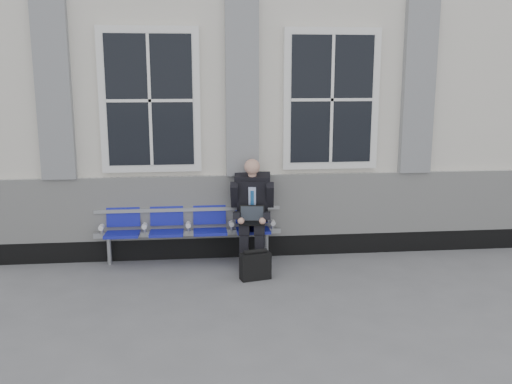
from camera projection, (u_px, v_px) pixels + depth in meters
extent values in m
plane|color=slate|center=(326.00, 291.00, 6.97)|extent=(70.00, 70.00, 0.00)
cube|color=silver|center=(284.00, 103.00, 9.94)|extent=(14.00, 4.00, 4.20)
cube|color=black|center=(304.00, 244.00, 8.37)|extent=(14.00, 0.10, 0.30)
cube|color=silver|center=(305.00, 205.00, 8.23)|extent=(14.00, 0.08, 0.90)
cube|color=gray|center=(54.00, 89.00, 7.52)|extent=(0.45, 0.14, 2.40)
cube|color=gray|center=(242.00, 89.00, 7.78)|extent=(0.45, 0.14, 2.40)
cube|color=gray|center=(418.00, 88.00, 8.05)|extent=(0.45, 0.14, 2.40)
cube|color=white|center=(150.00, 100.00, 7.70)|extent=(1.35, 0.10, 1.95)
cube|color=black|center=(150.00, 101.00, 7.65)|extent=(1.15, 0.02, 1.75)
cube|color=white|center=(331.00, 100.00, 7.96)|extent=(1.35, 0.10, 1.95)
cube|color=black|center=(332.00, 100.00, 7.92)|extent=(1.15, 0.02, 1.75)
cube|color=#9EA0A3|center=(189.00, 233.00, 7.97)|extent=(2.60, 0.07, 0.07)
cube|color=#9EA0A3|center=(188.00, 209.00, 8.02)|extent=(2.60, 0.05, 0.05)
cylinder|color=#9EA0A3|center=(109.00, 251.00, 7.90)|extent=(0.06, 0.06, 0.39)
cylinder|color=#9EA0A3|center=(266.00, 246.00, 8.13)|extent=(0.06, 0.06, 0.39)
cube|color=#10159C|center=(122.00, 234.00, 7.79)|extent=(0.46, 0.42, 0.07)
cube|color=#10159C|center=(123.00, 212.00, 7.94)|extent=(0.46, 0.10, 0.40)
cube|color=#10159C|center=(167.00, 233.00, 7.86)|extent=(0.46, 0.42, 0.07)
cube|color=#10159C|center=(167.00, 211.00, 8.01)|extent=(0.46, 0.10, 0.40)
cube|color=#10159C|center=(210.00, 232.00, 7.92)|extent=(0.46, 0.42, 0.07)
cube|color=#10159C|center=(209.00, 210.00, 8.07)|extent=(0.46, 0.10, 0.40)
cube|color=#10159C|center=(253.00, 231.00, 7.98)|extent=(0.46, 0.42, 0.07)
cube|color=#10159C|center=(252.00, 209.00, 8.13)|extent=(0.46, 0.10, 0.40)
cylinder|color=white|center=(101.00, 227.00, 7.77)|extent=(0.07, 0.12, 0.07)
cylinder|color=white|center=(144.00, 226.00, 7.83)|extent=(0.07, 0.12, 0.07)
cylinder|color=white|center=(188.00, 225.00, 7.90)|extent=(0.07, 0.12, 0.07)
cylinder|color=white|center=(231.00, 224.00, 7.96)|extent=(0.07, 0.12, 0.07)
cylinder|color=white|center=(273.00, 223.00, 8.02)|extent=(0.07, 0.12, 0.07)
cube|color=black|center=(244.00, 267.00, 7.68)|extent=(0.15, 0.28, 0.09)
cube|color=black|center=(259.00, 267.00, 7.68)|extent=(0.15, 0.28, 0.09)
cube|color=black|center=(244.00, 252.00, 7.70)|extent=(0.14, 0.15, 0.47)
cube|color=black|center=(259.00, 252.00, 7.70)|extent=(0.14, 0.15, 0.47)
cube|color=black|center=(245.00, 226.00, 7.86)|extent=(0.20, 0.48, 0.14)
cube|color=black|center=(260.00, 226.00, 7.86)|extent=(0.20, 0.48, 0.14)
cube|color=black|center=(252.00, 199.00, 7.99)|extent=(0.47, 0.40, 0.65)
cube|color=#C2D0FF|center=(252.00, 199.00, 7.87)|extent=(0.11, 0.11, 0.37)
cube|color=#2567AF|center=(252.00, 201.00, 7.86)|extent=(0.06, 0.08, 0.30)
cube|color=black|center=(252.00, 178.00, 7.90)|extent=(0.52, 0.30, 0.15)
cylinder|color=tan|center=(252.00, 173.00, 7.83)|extent=(0.11, 0.11, 0.10)
sphere|color=tan|center=(252.00, 167.00, 7.75)|extent=(0.22, 0.22, 0.22)
cube|color=black|center=(234.00, 195.00, 7.88)|extent=(0.14, 0.30, 0.38)
cube|color=black|center=(270.00, 195.00, 7.87)|extent=(0.14, 0.30, 0.38)
cube|color=black|center=(237.00, 215.00, 7.75)|extent=(0.13, 0.33, 0.14)
cube|color=black|center=(267.00, 215.00, 7.74)|extent=(0.13, 0.33, 0.14)
sphere|color=tan|center=(241.00, 221.00, 7.61)|extent=(0.09, 0.09, 0.09)
sphere|color=tan|center=(262.00, 221.00, 7.61)|extent=(0.09, 0.09, 0.09)
cube|color=black|center=(252.00, 223.00, 7.70)|extent=(0.37, 0.28, 0.02)
cube|color=black|center=(252.00, 213.00, 7.80)|extent=(0.35, 0.13, 0.22)
cube|color=black|center=(252.00, 213.00, 7.79)|extent=(0.31, 0.11, 0.18)
cube|color=black|center=(255.00, 266.00, 7.34)|extent=(0.42, 0.25, 0.35)
cylinder|color=black|center=(255.00, 252.00, 7.30)|extent=(0.31, 0.13, 0.06)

